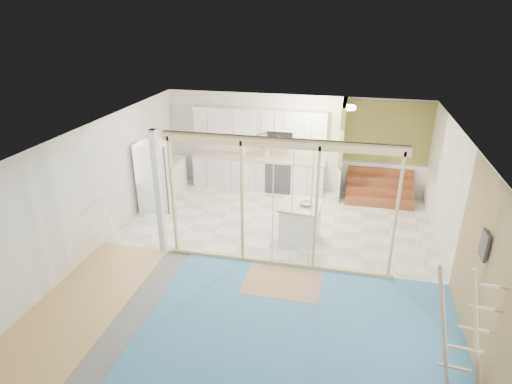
# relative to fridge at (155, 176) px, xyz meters

# --- Properties ---
(room) EXTENTS (7.01, 8.01, 2.61)m
(room) POSITION_rel_fridge_xyz_m (3.11, -1.90, 0.43)
(room) COLOR slate
(room) RESTS_ON ground
(floor_overlays) EXTENTS (7.00, 8.00, 0.03)m
(floor_overlays) POSITION_rel_fridge_xyz_m (3.18, -1.84, -0.86)
(floor_overlays) COLOR silver
(floor_overlays) RESTS_ON room
(stud_frame) EXTENTS (4.66, 0.14, 2.60)m
(stud_frame) POSITION_rel_fridge_xyz_m (2.84, -1.90, 0.73)
(stud_frame) COLOR #DCB686
(stud_frame) RESTS_ON room
(base_cabinets) EXTENTS (4.45, 2.24, 0.93)m
(base_cabinets) POSITION_rel_fridge_xyz_m (1.50, 1.47, -0.40)
(base_cabinets) COLOR white
(base_cabinets) RESTS_ON room
(upper_cabinets) EXTENTS (3.60, 0.41, 0.85)m
(upper_cabinets) POSITION_rel_fridge_xyz_m (2.27, 1.92, 0.95)
(upper_cabinets) COLOR white
(upper_cabinets) RESTS_ON room
(green_partition) EXTENTS (2.25, 1.51, 2.60)m
(green_partition) POSITION_rel_fridge_xyz_m (5.15, 1.76, 0.07)
(green_partition) COLOR olive
(green_partition) RESTS_ON room
(pot_rack) EXTENTS (0.52, 0.52, 0.72)m
(pot_rack) POSITION_rel_fridge_xyz_m (2.80, -0.01, 1.13)
(pot_rack) COLOR black
(pot_rack) RESTS_ON room
(sheathing_panel) EXTENTS (0.02, 4.00, 2.60)m
(sheathing_panel) POSITION_rel_fridge_xyz_m (6.59, -3.90, 0.43)
(sheathing_panel) COLOR #A28858
(sheathing_panel) RESTS_ON room
(electrical_panel) EXTENTS (0.04, 0.30, 0.40)m
(electrical_panel) POSITION_rel_fridge_xyz_m (6.54, -3.30, 0.78)
(electrical_panel) COLOR #3B3B41
(electrical_panel) RESTS_ON room
(ceiling_light) EXTENTS (0.32, 0.32, 0.08)m
(ceiling_light) POSITION_rel_fridge_xyz_m (4.51, 1.10, 1.67)
(ceiling_light) COLOR #FFEABF
(ceiling_light) RESTS_ON room
(fridge) EXTENTS (0.91, 0.88, 1.74)m
(fridge) POSITION_rel_fridge_xyz_m (0.00, 0.00, 0.00)
(fridge) COLOR white
(fridge) RESTS_ON room
(island) EXTENTS (0.93, 0.93, 0.83)m
(island) POSITION_rel_fridge_xyz_m (3.71, -0.80, -0.46)
(island) COLOR white
(island) RESTS_ON room
(bowl) EXTENTS (0.34, 0.34, 0.07)m
(bowl) POSITION_rel_fridge_xyz_m (3.81, -0.78, -0.01)
(bowl) COLOR beige
(bowl) RESTS_ON island
(soap_bottle_a) EXTENTS (0.14, 0.14, 0.32)m
(soap_bottle_a) POSITION_rel_fridge_xyz_m (1.78, 1.86, 0.22)
(soap_bottle_a) COLOR silver
(soap_bottle_a) RESTS_ON base_cabinets
(soap_bottle_b) EXTENTS (0.12, 0.12, 0.20)m
(soap_bottle_b) POSITION_rel_fridge_xyz_m (2.42, 1.89, 0.16)
(soap_bottle_b) COLOR white
(soap_bottle_b) RESTS_ON base_cabinets
(ladder) EXTENTS (0.93, 0.17, 1.75)m
(ladder) POSITION_rel_fridge_xyz_m (6.23, -4.20, 0.02)
(ladder) COLOR tan
(ladder) RESTS_ON room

